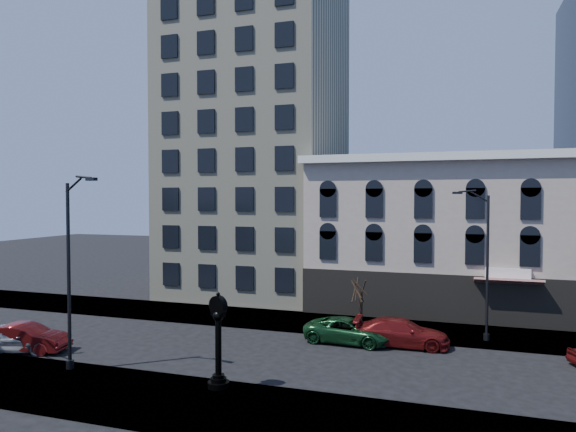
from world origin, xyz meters
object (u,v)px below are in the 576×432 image
(street_clock, at_px, (218,344))
(street_lamp_near, at_px, (77,221))
(car_near_a, at_px, (15,338))
(car_near_b, at_px, (26,338))

(street_clock, bearing_deg, street_lamp_near, -158.38)
(car_near_a, bearing_deg, street_lamp_near, -126.75)
(street_lamp_near, bearing_deg, street_clock, 13.64)
(street_clock, height_order, car_near_a, street_clock)
(street_lamp_near, relative_size, car_near_a, 2.10)
(street_clock, relative_size, car_near_b, 0.91)
(street_clock, bearing_deg, car_near_a, -166.58)
(street_lamp_near, bearing_deg, car_near_b, 171.94)
(car_near_a, xyz_separation_m, car_near_b, (0.56, 0.22, -0.01))
(street_clock, distance_m, car_near_b, 13.85)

